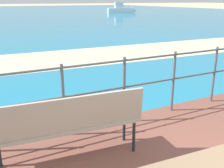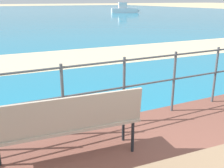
% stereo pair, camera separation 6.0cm
% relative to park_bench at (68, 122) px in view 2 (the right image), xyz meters
% --- Properties ---
extents(beach_strip, '(54.08, 5.27, 0.01)m').
position_rel_park_bench_xyz_m(beach_strip, '(1.12, 6.03, -0.60)').
color(beach_strip, beige).
rests_on(beach_strip, ground).
extents(park_bench, '(1.81, 0.56, 0.89)m').
position_rel_park_bench_xyz_m(park_bench, '(0.00, 0.00, 0.00)').
color(park_bench, tan).
rests_on(park_bench, patio_paving).
extents(railing_fence, '(5.94, 0.04, 1.07)m').
position_rel_park_bench_xyz_m(railing_fence, '(1.12, 0.69, 0.12)').
color(railing_fence, '#4C5156').
rests_on(railing_fence, patio_paving).
extents(boat_near, '(4.43, 2.33, 1.52)m').
position_rel_park_bench_xyz_m(boat_near, '(18.80, 32.77, -0.09)').
color(boat_near, silver).
rests_on(boat_near, sea_water).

